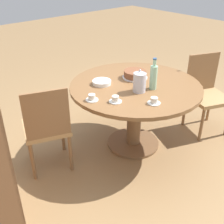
# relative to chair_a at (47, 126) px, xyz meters

# --- Properties ---
(ground_plane) EXTENTS (14.00, 14.00, 0.00)m
(ground_plane) POSITION_rel_chair_a_xyz_m (-0.27, -0.90, -0.49)
(ground_plane) COLOR #937047
(dining_table) EXTENTS (1.34, 1.34, 0.74)m
(dining_table) POSITION_rel_chair_a_xyz_m (-0.27, -0.90, 0.09)
(dining_table) COLOR brown
(dining_table) RESTS_ON ground_plane
(chair_a) EXTENTS (0.54, 0.54, 0.91)m
(chair_a) POSITION_rel_chair_a_xyz_m (0.00, 0.00, 0.00)
(chair_a) COLOR olive
(chair_a) RESTS_ON ground_plane
(chair_b) EXTENTS (0.55, 0.55, 0.91)m
(chair_b) POSITION_rel_chair_a_xyz_m (-0.57, -1.79, 0.00)
(chair_b) COLOR olive
(chair_b) RESTS_ON ground_plane
(coffee_pot) EXTENTS (0.12, 0.12, 0.23)m
(coffee_pot) POSITION_rel_chair_a_xyz_m (-0.41, -0.81, 0.35)
(coffee_pot) COLOR silver
(coffee_pot) RESTS_ON dining_table
(water_bottle) EXTENTS (0.07, 0.07, 0.31)m
(water_bottle) POSITION_rel_chair_a_xyz_m (-0.45, -0.95, 0.38)
(water_bottle) COLOR #99C6A3
(water_bottle) RESTS_ON dining_table
(cake_main) EXTENTS (0.27, 0.27, 0.08)m
(cake_main) POSITION_rel_chair_a_xyz_m (-0.14, -1.02, 0.29)
(cake_main) COLOR silver
(cake_main) RESTS_ON dining_table
(cup_a) EXTENTS (0.12, 0.12, 0.06)m
(cup_a) POSITION_rel_chair_a_xyz_m (-0.42, -0.49, 0.28)
(cup_a) COLOR silver
(cup_a) RESTS_ON dining_table
(cup_b) EXTENTS (0.12, 0.12, 0.06)m
(cup_b) POSITION_rel_chair_a_xyz_m (-0.67, -0.73, 0.28)
(cup_b) COLOR silver
(cup_b) RESTS_ON dining_table
(cup_c) EXTENTS (0.12, 0.12, 0.06)m
(cup_c) POSITION_rel_chair_a_xyz_m (-0.25, -0.35, 0.28)
(cup_c) COLOR silver
(cup_c) RESTS_ON dining_table
(plate_stack) EXTENTS (0.19, 0.19, 0.04)m
(plate_stack) POSITION_rel_chair_a_xyz_m (-0.03, -0.65, 0.27)
(plate_stack) COLOR white
(plate_stack) RESTS_ON dining_table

